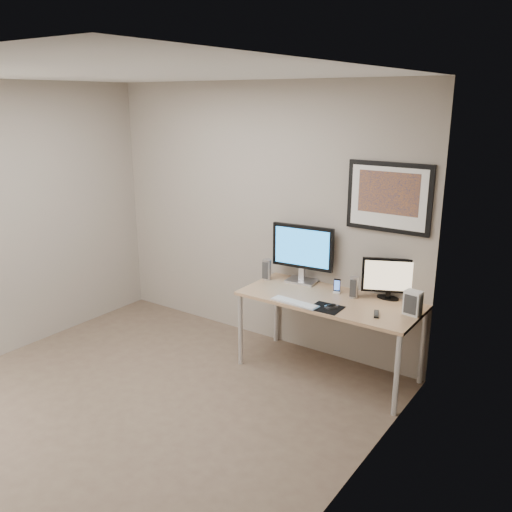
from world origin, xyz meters
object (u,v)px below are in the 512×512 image
object	(u,v)px
keyboard	(295,302)
monitor_large	(302,251)
desk	(330,305)
speaker_right	(354,287)
speaker_left	(267,269)
phone_dock	(337,286)
framed_art	(389,197)
monitor_tv	(389,277)
fan_unit	(413,303)

from	to	relation	value
keyboard	monitor_large	bearing A→B (deg)	117.87
desk	speaker_right	distance (m)	0.27
desk	keyboard	world-z (taller)	keyboard
speaker_left	phone_dock	world-z (taller)	speaker_left
framed_art	desk	bearing A→B (deg)	-136.54
phone_dock	speaker_right	bearing A→B (deg)	-22.44
phone_dock	monitor_large	bearing A→B (deg)	153.83
framed_art	monitor_large	size ratio (longest dim) A/B	1.22
speaker_left	speaker_right	size ratio (longest dim) A/B	1.06
desk	phone_dock	xyz separation A→B (m)	(-0.02, 0.16, 0.13)
monitor_tv	fan_unit	size ratio (longest dim) A/B	2.17
monitor_tv	speaker_left	world-z (taller)	monitor_tv
framed_art	speaker_right	size ratio (longest dim) A/B	3.94
desk	monitor_large	world-z (taller)	monitor_large
monitor_large	monitor_tv	xyz separation A→B (m)	(0.85, 0.04, -0.11)
framed_art	monitor_tv	xyz separation A→B (m)	(0.07, -0.05, -0.69)
framed_art	phone_dock	bearing A→B (deg)	-155.52
speaker_left	fan_unit	bearing A→B (deg)	-9.26
monitor_tv	fan_unit	distance (m)	0.39
speaker_right	fan_unit	xyz separation A→B (m)	(0.56, -0.09, 0.01)
monitor_large	phone_dock	distance (m)	0.48
framed_art	keyboard	size ratio (longest dim) A/B	1.70
keyboard	phone_dock	bearing A→B (deg)	71.99
desk	framed_art	world-z (taller)	framed_art
monitor_tv	phone_dock	world-z (taller)	monitor_tv
phone_dock	fan_unit	xyz separation A→B (m)	(0.74, -0.11, 0.04)
monitor_tv	speaker_left	distance (m)	1.19
speaker_left	keyboard	xyz separation A→B (m)	(0.56, -0.40, -0.09)
monitor_large	keyboard	world-z (taller)	monitor_large
monitor_large	keyboard	xyz separation A→B (m)	(0.23, -0.52, -0.30)
speaker_left	phone_dock	xyz separation A→B (m)	(0.73, 0.05, -0.03)
monitor_large	phone_dock	world-z (taller)	monitor_large
framed_art	speaker_right	distance (m)	0.84
fan_unit	keyboard	bearing A→B (deg)	-153.12
monitor_tv	keyboard	xyz separation A→B (m)	(-0.62, -0.56, -0.19)
desk	keyboard	size ratio (longest dim) A/B	3.62
phone_dock	keyboard	bearing A→B (deg)	-127.54
phone_dock	fan_unit	world-z (taller)	fan_unit
desk	framed_art	size ratio (longest dim) A/B	2.13
monitor_large	desk	bearing A→B (deg)	-34.93
speaker_right	fan_unit	bearing A→B (deg)	-19.60
speaker_left	keyboard	distance (m)	0.69
framed_art	monitor_large	bearing A→B (deg)	-173.26
monitor_large	speaker_right	bearing A→B (deg)	-14.87
phone_dock	desk	bearing A→B (deg)	-100.08
phone_dock	fan_unit	distance (m)	0.75
speaker_left	fan_unit	distance (m)	1.47
desk	phone_dock	world-z (taller)	phone_dock
speaker_right	fan_unit	world-z (taller)	fan_unit
desk	phone_dock	bearing A→B (deg)	95.75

